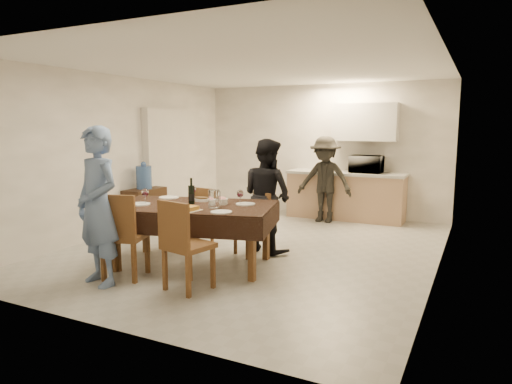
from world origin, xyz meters
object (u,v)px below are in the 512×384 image
console (145,209)px  person_kitchen (325,180)px  water_pitcher (214,199)px  person_near (98,206)px  savoury_tart (181,208)px  person_far (267,195)px  water_jug (144,177)px  wine_bottle (191,191)px  microwave (367,164)px  dining_table (193,207)px

console → person_kitchen: (2.60, 1.96, 0.44)m
console → water_pitcher: (2.29, -1.42, 0.55)m
console → person_near: person_near is taller
water_pitcher → savoury_tart: water_pitcher is taller
savoury_tart → person_far: person_far is taller
water_jug → wine_bottle: (1.89, -1.32, 0.06)m
wine_bottle → microwave: size_ratio=0.57×
person_near → person_far: person_near is taller
water_jug → person_far: 2.51m
wine_bottle → person_far: size_ratio=0.21×
person_kitchen → wine_bottle: bearing=-102.3°
dining_table → person_kitchen: (0.66, 3.34, 0.04)m
water_jug → person_near: bearing=-60.2°
person_far → person_kitchen: bearing=-73.2°
person_near → savoury_tart: bearing=59.8°
dining_table → water_jug: bearing=130.0°
savoury_tart → person_kitchen: (0.56, 3.72, -0.02)m
water_pitcher → microwave: bearing=75.8°
water_jug → dining_table: bearing=-35.3°
water_jug → microwave: bearing=36.5°
dining_table → console: (-1.94, 1.37, -0.40)m
water_pitcher → microwave: size_ratio=0.37×
water_jug → water_pitcher: (2.29, -1.42, -0.00)m
wine_bottle → savoury_tart: 0.48m
savoury_tart → person_far: (0.45, 1.43, -0.02)m
console → person_kitchen: 3.29m
microwave → person_kitchen: size_ratio=0.37×
console → water_pitcher: 2.75m
microwave → console: bearing=36.5°
person_near → person_kitchen: person_near is taller
dining_table → console: bearing=130.0°
dining_table → console: dining_table is taller
dining_table → person_far: (0.55, 1.05, 0.05)m
person_far → person_kitchen: person_far is taller
console → wine_bottle: (1.89, -1.32, 0.61)m
water_jug → microwave: microwave is taller
console → person_far: (2.49, -0.32, 0.45)m
microwave → savoury_tart: bearing=73.6°
water_jug → person_near: person_near is taller
water_pitcher → person_near: bearing=-132.0°
person_near → console: bearing=133.8°
person_near → person_far: bearing=76.3°
wine_bottle → water_pitcher: size_ratio=1.56×
savoury_tart → person_far: size_ratio=0.26×
water_jug → water_pitcher: 2.70m
person_far → water_pitcher: bearing=99.4°
dining_table → wine_bottle: size_ratio=6.76×
microwave → person_kitchen: 0.85m
dining_table → savoury_tart: size_ratio=5.52×
wine_bottle → savoury_tart: (0.15, -0.43, -0.14)m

